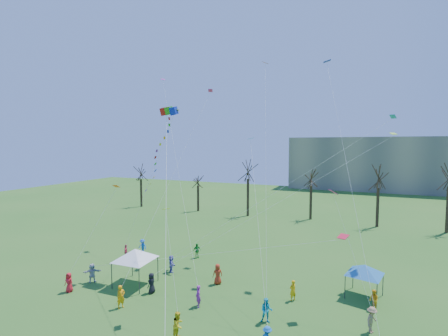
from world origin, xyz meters
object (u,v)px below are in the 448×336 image
at_px(canopy_tent_white, 135,254).
at_px(canopy_tent_blue, 365,270).
at_px(big_box_kite, 161,156).
at_px(distant_building, 401,164).

xyz_separation_m(canopy_tent_white, canopy_tent_blue, (19.22, 5.63, -0.47)).
relative_size(big_box_kite, canopy_tent_blue, 5.96).
bearing_deg(canopy_tent_blue, big_box_kite, -172.30).
bearing_deg(canopy_tent_white, canopy_tent_blue, 16.32).
distance_m(big_box_kite, canopy_tent_blue, 20.82).
relative_size(distant_building, big_box_kite, 2.78).
relative_size(big_box_kite, canopy_tent_white, 4.83).
bearing_deg(distant_building, canopy_tent_white, -111.23).
distance_m(distant_building, big_box_kite, 79.29).
bearing_deg(canopy_tent_white, big_box_kite, 76.14).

